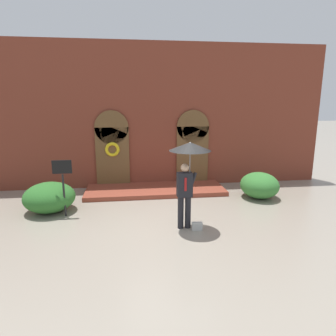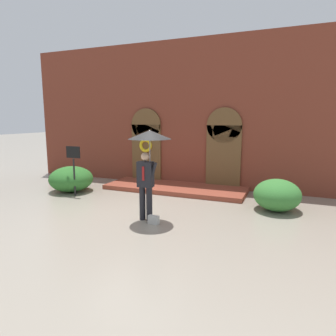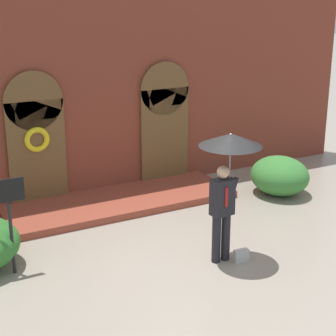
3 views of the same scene
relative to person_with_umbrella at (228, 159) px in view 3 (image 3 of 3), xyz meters
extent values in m
plane|color=gray|center=(-0.58, 0.33, -1.91)|extent=(80.00, 80.00, 0.00)
cube|color=brown|center=(-0.58, 4.53, 0.89)|extent=(14.00, 0.50, 5.60)
cube|color=brown|center=(-2.18, 4.24, -0.71)|extent=(1.30, 0.08, 2.40)
cylinder|color=brown|center=(-2.18, 4.24, 0.49)|extent=(1.30, 0.08, 1.30)
cube|color=brown|center=(1.02, 4.24, -0.71)|extent=(1.30, 0.08, 2.40)
cylinder|color=brown|center=(1.02, 4.24, 0.49)|extent=(1.30, 0.08, 1.30)
torus|color=yellow|center=(-2.18, 4.17, -0.36)|extent=(0.56, 0.12, 0.56)
cube|color=brown|center=(-0.58, 3.38, -1.83)|extent=(5.20, 1.80, 0.16)
cylinder|color=black|center=(-0.20, 0.00, -1.46)|extent=(0.16, 0.16, 0.90)
cylinder|color=black|center=(0.00, 0.00, -1.46)|extent=(0.16, 0.16, 0.90)
cube|color=black|center=(-0.10, 0.00, -0.68)|extent=(0.41, 0.26, 0.66)
cube|color=#A51919|center=(-0.10, -0.13, -0.64)|extent=(0.06, 0.01, 0.36)
sphere|color=tan|center=(-0.10, 0.00, -0.22)|extent=(0.22, 0.22, 0.22)
cylinder|color=black|center=(0.12, 0.00, -0.58)|extent=(0.22, 0.09, 0.46)
cylinder|color=gray|center=(0.03, 0.00, -0.26)|extent=(0.02, 0.02, 0.98)
cone|color=black|center=(0.03, 0.00, 0.34)|extent=(1.10, 1.10, 0.22)
cone|color=white|center=(0.03, 0.00, 0.35)|extent=(0.61, 0.61, 0.20)
cube|color=#B7B7B2|center=(0.22, -0.20, -1.80)|extent=(0.29, 0.14, 0.22)
cylinder|color=black|center=(-3.49, 1.31, -1.26)|extent=(0.06, 0.06, 1.30)
cube|color=black|center=(-3.49, 1.31, -0.39)|extent=(0.56, 0.03, 0.40)
ellipsoid|color=#387A33|center=(3.05, 2.23, -1.46)|extent=(1.34, 1.46, 0.91)
camera|label=1|loc=(-1.54, -7.53, 1.50)|focal=32.00mm
camera|label=2|loc=(3.33, -6.79, 0.75)|focal=32.00mm
camera|label=3|loc=(-5.30, -7.62, 2.82)|focal=60.00mm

